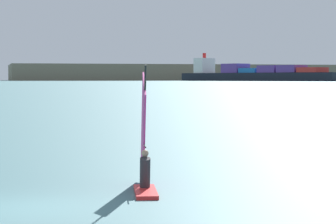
{
  "coord_description": "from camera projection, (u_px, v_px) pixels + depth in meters",
  "views": [
    {
      "loc": [
        4.7,
        -19.24,
        3.49
      ],
      "look_at": [
        3.28,
        15.83,
        1.84
      ],
      "focal_mm": 78.18,
      "sensor_mm": 36.0,
      "label": 1
    }
  ],
  "objects": [
    {
      "name": "windsurfer",
      "position": [
        144.0,
        158.0,
        22.67
      ],
      "size": [
        0.93,
        4.17,
        4.11
      ],
      "rotation": [
        0.0,
        0.0,
        4.83
      ],
      "color": "red",
      "rests_on": "ground_plane"
    },
    {
      "name": "cargo_ship",
      "position": [
        255.0,
        74.0,
        801.85
      ],
      "size": [
        168.08,
        172.6,
        32.61
      ],
      "rotation": [
        0.0,
        0.0,
        5.48
      ],
      "color": "black",
      "rests_on": "ground_plane"
    },
    {
      "name": "distant_headland",
      "position": [
        202.0,
        74.0,
        1161.39
      ],
      "size": [
        716.44,
        626.3,
        20.58
      ],
      "primitive_type": "cube",
      "rotation": [
        0.0,
        0.0,
        0.28
      ],
      "color": "#756B56",
      "rests_on": "ground_plane"
    },
    {
      "name": "ground_plane",
      "position": [
        22.0,
        208.0,
        19.56
      ],
      "size": [
        4000.0,
        4000.0,
        0.0
      ],
      "primitive_type": "plane",
      "color": "#386066"
    }
  ]
}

